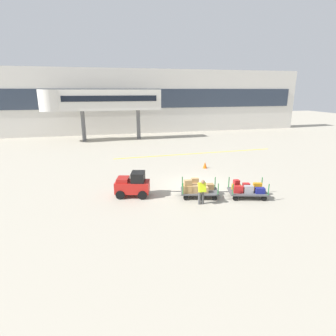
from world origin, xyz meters
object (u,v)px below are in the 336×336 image
Objects in this scene: baggage_cart_lead at (197,188)px; safety_cone_near at (205,165)px; baggage_tug at (133,185)px; baggage_cart_middle at (247,190)px; baggage_handler at (202,191)px.

baggage_cart_lead is 5.61× the size of safety_cone_near.
baggage_tug is at bearing -143.87° from safety_cone_near.
baggage_cart_middle is at bearing -88.68° from safety_cone_near.
baggage_handler is 7.82m from safety_cone_near.
baggage_cart_lead is at bearing -14.87° from baggage_tug.
baggage_handler reaches higher than baggage_cart_lead.
baggage_tug is at bearing 164.77° from baggage_cart_middle.
safety_cone_near is at bearing 36.13° from baggage_tug.
baggage_cart_middle is 3.22m from baggage_handler.
safety_cone_near is (6.73, 4.92, -0.48)m from baggage_tug.
baggage_cart_middle is at bearing -15.68° from baggage_cart_lead.
baggage_tug is at bearing 148.55° from baggage_handler.
baggage_cart_lead is (3.85, -1.02, -0.19)m from baggage_tug.
baggage_handler is at bearing -112.76° from safety_cone_near.
baggage_cart_lead is at bearing 164.32° from baggage_cart_middle.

